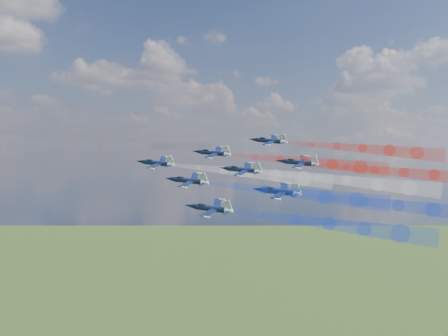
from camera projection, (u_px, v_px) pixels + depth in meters
jet_lead at (157, 163)px, 161.12m from camera, size 16.61×16.95×7.73m
trail_lead at (249, 173)px, 151.27m from camera, size 32.19×39.53×9.31m
jet_inner_left at (188, 181)px, 145.21m from camera, size 16.61×16.95×7.73m
trail_inner_left at (294, 193)px, 135.36m from camera, size 32.19×39.53×9.31m
jet_inner_right at (213, 153)px, 166.48m from camera, size 16.61×16.95×7.73m
trail_inner_right at (306, 162)px, 156.64m from camera, size 32.19×39.53×9.31m
jet_outer_left at (211, 208)px, 132.21m from camera, size 16.61×16.95×7.73m
trail_outer_left at (329, 224)px, 122.36m from camera, size 32.19×39.53×9.31m
jet_center_third at (242, 170)px, 151.22m from camera, size 16.61×16.95×7.73m
trail_center_third at (347, 181)px, 141.38m from camera, size 32.19×39.53×9.31m
jet_outer_right at (269, 141)px, 171.90m from camera, size 16.61×16.95×7.73m
trail_outer_right at (363, 149)px, 162.06m from camera, size 32.19×39.53×9.31m
jet_rear_left at (279, 192)px, 137.00m from camera, size 16.61×16.95×7.73m
trail_rear_left at (398, 205)px, 127.15m from camera, size 32.19×39.53×9.31m
jet_rear_right at (299, 163)px, 156.36m from camera, size 16.61×16.95×7.73m
trail_rear_right at (404, 173)px, 146.51m from camera, size 32.19×39.53×9.31m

